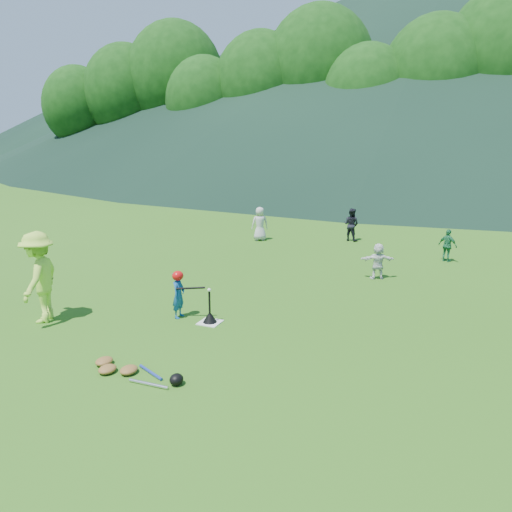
{
  "coord_description": "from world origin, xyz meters",
  "views": [
    {
      "loc": [
        4.83,
        -8.79,
        3.96
      ],
      "look_at": [
        0.0,
        2.5,
        0.9
      ],
      "focal_mm": 35.0,
      "sensor_mm": 36.0,
      "label": 1
    }
  ],
  "objects_px": {
    "batting_tee": "(210,317)",
    "fielder_a": "(260,224)",
    "home_plate": "(210,322)",
    "adult_coach": "(39,277)",
    "fielder_d": "(378,261)",
    "equipment_pile": "(128,370)",
    "batter_child": "(179,295)",
    "fielder_b": "(351,225)",
    "fielder_c": "(448,246)"
  },
  "relations": [
    {
      "from": "fielder_a",
      "to": "batting_tee",
      "type": "bearing_deg",
      "value": 73.18
    },
    {
      "from": "batting_tee",
      "to": "adult_coach",
      "type": "bearing_deg",
      "value": -159.0
    },
    {
      "from": "home_plate",
      "to": "fielder_c",
      "type": "relative_size",
      "value": 0.44
    },
    {
      "from": "fielder_d",
      "to": "fielder_a",
      "type": "bearing_deg",
      "value": -56.99
    },
    {
      "from": "home_plate",
      "to": "batting_tee",
      "type": "xyz_separation_m",
      "value": [
        0.0,
        0.0,
        0.12
      ]
    },
    {
      "from": "home_plate",
      "to": "fielder_d",
      "type": "height_order",
      "value": "fielder_d"
    },
    {
      "from": "fielder_c",
      "to": "fielder_a",
      "type": "bearing_deg",
      "value": 20.45
    },
    {
      "from": "home_plate",
      "to": "batter_child",
      "type": "relative_size",
      "value": 0.44
    },
    {
      "from": "equipment_pile",
      "to": "fielder_b",
      "type": "bearing_deg",
      "value": 84.92
    },
    {
      "from": "home_plate",
      "to": "batting_tee",
      "type": "distance_m",
      "value": 0.12
    },
    {
      "from": "adult_coach",
      "to": "batter_child",
      "type": "bearing_deg",
      "value": 94.75
    },
    {
      "from": "home_plate",
      "to": "batting_tee",
      "type": "relative_size",
      "value": 0.66
    },
    {
      "from": "home_plate",
      "to": "batter_child",
      "type": "height_order",
      "value": "batter_child"
    },
    {
      "from": "adult_coach",
      "to": "fielder_b",
      "type": "height_order",
      "value": "adult_coach"
    },
    {
      "from": "fielder_b",
      "to": "batting_tee",
      "type": "relative_size",
      "value": 1.8
    },
    {
      "from": "fielder_d",
      "to": "equipment_pile",
      "type": "height_order",
      "value": "fielder_d"
    },
    {
      "from": "fielder_c",
      "to": "fielder_d",
      "type": "height_order",
      "value": "fielder_c"
    },
    {
      "from": "adult_coach",
      "to": "batting_tee",
      "type": "height_order",
      "value": "adult_coach"
    },
    {
      "from": "batting_tee",
      "to": "fielder_a",
      "type": "bearing_deg",
      "value": 105.5
    },
    {
      "from": "batter_child",
      "to": "equipment_pile",
      "type": "height_order",
      "value": "batter_child"
    },
    {
      "from": "adult_coach",
      "to": "equipment_pile",
      "type": "bearing_deg",
      "value": 45.63
    },
    {
      "from": "batter_child",
      "to": "fielder_d",
      "type": "bearing_deg",
      "value": -41.07
    },
    {
      "from": "home_plate",
      "to": "fielder_d",
      "type": "distance_m",
      "value": 5.49
    },
    {
      "from": "fielder_a",
      "to": "fielder_c",
      "type": "relative_size",
      "value": 1.23
    },
    {
      "from": "fielder_d",
      "to": "batter_child",
      "type": "bearing_deg",
      "value": 31.04
    },
    {
      "from": "batter_child",
      "to": "fielder_d",
      "type": "relative_size",
      "value": 1.02
    },
    {
      "from": "fielder_b",
      "to": "fielder_d",
      "type": "relative_size",
      "value": 1.21
    },
    {
      "from": "batter_child",
      "to": "fielder_d",
      "type": "height_order",
      "value": "batter_child"
    },
    {
      "from": "batting_tee",
      "to": "fielder_d",
      "type": "bearing_deg",
      "value": 60.48
    },
    {
      "from": "batter_child",
      "to": "fielder_c",
      "type": "height_order",
      "value": "same"
    },
    {
      "from": "fielder_b",
      "to": "fielder_a",
      "type": "bearing_deg",
      "value": 36.73
    },
    {
      "from": "batter_child",
      "to": "fielder_d",
      "type": "xyz_separation_m",
      "value": [
        3.47,
        4.72,
        -0.01
      ]
    },
    {
      "from": "batter_child",
      "to": "batting_tee",
      "type": "relative_size",
      "value": 1.51
    },
    {
      "from": "fielder_a",
      "to": "batting_tee",
      "type": "xyz_separation_m",
      "value": [
        2.26,
        -8.15,
        -0.5
      ]
    },
    {
      "from": "adult_coach",
      "to": "fielder_a",
      "type": "xyz_separation_m",
      "value": [
        1.1,
        9.44,
        -0.35
      ]
    },
    {
      "from": "fielder_b",
      "to": "equipment_pile",
      "type": "relative_size",
      "value": 0.68
    },
    {
      "from": "batter_child",
      "to": "fielder_c",
      "type": "xyz_separation_m",
      "value": [
        5.15,
        7.48,
        -0.0
      ]
    },
    {
      "from": "batter_child",
      "to": "fielder_d",
      "type": "distance_m",
      "value": 5.86
    },
    {
      "from": "home_plate",
      "to": "adult_coach",
      "type": "bearing_deg",
      "value": -159.0
    },
    {
      "from": "fielder_a",
      "to": "fielder_d",
      "type": "height_order",
      "value": "fielder_a"
    },
    {
      "from": "home_plate",
      "to": "adult_coach",
      "type": "distance_m",
      "value": 3.73
    },
    {
      "from": "fielder_a",
      "to": "equipment_pile",
      "type": "height_order",
      "value": "fielder_a"
    },
    {
      "from": "batter_child",
      "to": "batting_tee",
      "type": "xyz_separation_m",
      "value": [
        0.78,
        -0.04,
        -0.38
      ]
    },
    {
      "from": "batter_child",
      "to": "fielder_a",
      "type": "distance_m",
      "value": 8.24
    },
    {
      "from": "batter_child",
      "to": "fielder_a",
      "type": "bearing_deg",
      "value": 5.62
    },
    {
      "from": "fielder_a",
      "to": "adult_coach",
      "type": "bearing_deg",
      "value": 51.0
    },
    {
      "from": "adult_coach",
      "to": "fielder_a",
      "type": "height_order",
      "value": "adult_coach"
    },
    {
      "from": "fielder_c",
      "to": "equipment_pile",
      "type": "xyz_separation_m",
      "value": [
        -4.53,
        -10.1,
        -0.45
      ]
    },
    {
      "from": "adult_coach",
      "to": "batting_tee",
      "type": "relative_size",
      "value": 2.87
    },
    {
      "from": "fielder_a",
      "to": "fielder_d",
      "type": "relative_size",
      "value": 1.25
    }
  ]
}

